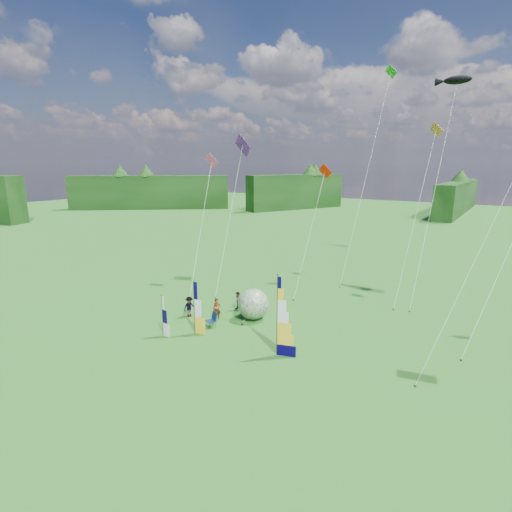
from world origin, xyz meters
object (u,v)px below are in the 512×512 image
Objects in this scene: spectator_c at (189,307)px; camp_chair at (211,320)px; bol_inflatable at (253,304)px; spectator_a at (217,309)px; side_banner_left at (194,308)px; feather_banner_main at (277,317)px; kite_whale at (436,178)px; spectator_d at (250,302)px; side_banner_far at (162,316)px; spectator_b at (238,301)px.

camp_chair is (2.72, -0.69, -0.22)m from spectator_c.
bol_inflatable is at bearing -50.28° from spectator_c.
camp_chair is at bearing -110.76° from spectator_a.
spectator_a is at bearing 88.31° from side_banner_left.
spectator_a is 1.01× the size of spectator_c.
kite_whale reaches higher than feather_banner_main.
spectator_c is 2.81m from camp_chair.
spectator_d is (3.43, 3.20, 0.07)m from spectator_c.
spectator_d is (-5.32, 4.88, -1.63)m from feather_banner_main.
spectator_a reaches higher than camp_chair.
side_banner_far reaches higher than spectator_a.
side_banner_far is 0.14× the size of kite_whale.
spectator_b is 1.32× the size of camp_chair.
side_banner_far is (-7.88, -1.85, -1.09)m from feather_banner_main.
spectator_a is 1.41× the size of camp_chair.
side_banner_far is 3.49m from camp_chair.
spectator_d is at bearing -35.81° from spectator_c.
kite_whale is at bearing -92.41° from spectator_d.
bol_inflatable is 2.74m from spectator_a.
spectator_c is 23.17m from kite_whale.
spectator_d reaches higher than spectator_b.
spectator_d is at bearing 11.82° from spectator_b.
side_banner_left is 5.44m from spectator_d.
kite_whale is at bearing 60.31° from side_banner_far.
side_banner_left reaches higher than camp_chair.
feather_banner_main is 2.88× the size of spectator_d.
spectator_b is at bearing -146.72° from kite_whale.
kite_whale is (13.71, 16.16, 9.38)m from spectator_c.
kite_whale reaches higher than side_banner_far.
side_banner_left is 2.46× the size of spectator_b.
side_banner_left is at bearing -137.14° from kite_whale.
spectator_a is at bearing -142.39° from kite_whale.
spectator_b is 3.88m from camp_chair.
spectator_c is 0.08× the size of kite_whale.
spectator_d is (0.99, 5.26, -0.99)m from side_banner_left.
side_banner_left reaches higher than spectator_a.
camp_chair is at bearing -138.50° from kite_whale.
spectator_a is at bearing 97.45° from spectator_d.
feather_banner_main is 7.29m from spectator_a.
feather_banner_main is 9.07m from spectator_c.
spectator_d is at bearing 16.80° from spectator_a.
kite_whale reaches higher than spectator_a.
spectator_d is 18.98m from kite_whale.
spectator_d is (1.16, 0.05, 0.11)m from spectator_b.
spectator_b is 0.95× the size of spectator_c.
spectator_c is at bearing 130.98° from side_banner_left.
kite_whale is (9.42, 13.83, 9.01)m from bol_inflatable.
spectator_d is 0.09× the size of kite_whale.
camp_chair is at bearing 60.42° from side_banner_far.
side_banner_left is 2.30× the size of spectator_a.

